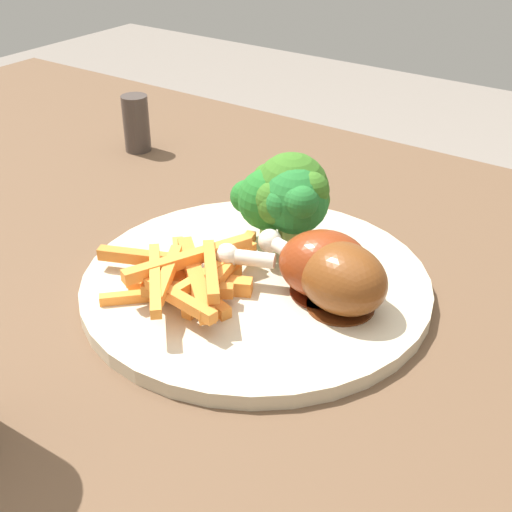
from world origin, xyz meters
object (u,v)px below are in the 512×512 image
(dining_table, at_px, (154,383))
(carrot_fries_pile, at_px, (187,277))
(broccoli_floret_back, at_px, (291,193))
(pepper_shaker, at_px, (136,123))
(broccoli_floret_front, at_px, (293,201))
(dinner_plate, at_px, (256,284))
(chicken_drumstick_far, at_px, (319,264))
(chicken_drumstick_near, at_px, (338,276))
(broccoli_floret_middle, at_px, (268,197))

(dining_table, distance_m, carrot_fries_pile, 0.12)
(broccoli_floret_back, distance_m, pepper_shaker, 0.29)
(dining_table, bearing_deg, carrot_fries_pile, -162.30)
(broccoli_floret_front, xyz_separation_m, pepper_shaker, (0.28, -0.11, -0.03))
(dinner_plate, bearing_deg, carrot_fries_pile, 57.14)
(dinner_plate, bearing_deg, dining_table, 41.62)
(dining_table, relative_size, broccoli_floret_front, 17.20)
(chicken_drumstick_far, bearing_deg, carrot_fries_pile, 35.64)
(chicken_drumstick_near, bearing_deg, broccoli_floret_front, -34.20)
(dinner_plate, bearing_deg, pepper_shaker, -29.98)
(dining_table, xyz_separation_m, chicken_drumstick_far, (-0.12, -0.07, 0.13))
(broccoli_floret_middle, height_order, chicken_drumstick_near, broccoli_floret_middle)
(broccoli_floret_middle, bearing_deg, pepper_shaker, -22.78)
(dining_table, height_order, pepper_shaker, pepper_shaker)
(dining_table, height_order, dinner_plate, dinner_plate)
(broccoli_floret_middle, relative_size, pepper_shaker, 1.03)
(broccoli_floret_middle, xyz_separation_m, chicken_drumstick_far, (-0.08, 0.04, -0.02))
(dinner_plate, xyz_separation_m, broccoli_floret_front, (0.00, -0.05, 0.05))
(carrot_fries_pile, bearing_deg, broccoli_floret_front, -106.94)
(broccoli_floret_front, height_order, carrot_fries_pile, broccoli_floret_front)
(broccoli_floret_middle, bearing_deg, dining_table, 70.85)
(carrot_fries_pile, xyz_separation_m, chicken_drumstick_near, (-0.10, -0.05, 0.01))
(broccoli_floret_front, relative_size, chicken_drumstick_near, 0.58)
(dinner_plate, height_order, broccoli_floret_middle, broccoli_floret_middle)
(dining_table, height_order, chicken_drumstick_near, chicken_drumstick_near)
(dinner_plate, bearing_deg, broccoli_floret_middle, -64.51)
(broccoli_floret_back, bearing_deg, broccoli_floret_front, 128.41)
(broccoli_floret_back, xyz_separation_m, pepper_shaker, (0.27, -0.10, -0.03))
(dinner_plate, distance_m, broccoli_floret_middle, 0.08)
(dining_table, bearing_deg, chicken_drumstick_far, -149.22)
(broccoli_floret_middle, bearing_deg, carrot_fries_pile, 87.68)
(dining_table, distance_m, chicken_drumstick_near, 0.20)
(broccoli_floret_middle, relative_size, chicken_drumstick_near, 0.53)
(dining_table, height_order, broccoli_floret_back, broccoli_floret_back)
(broccoli_floret_back, height_order, chicken_drumstick_near, broccoli_floret_back)
(carrot_fries_pile, height_order, chicken_drumstick_near, chicken_drumstick_near)
(broccoli_floret_back, bearing_deg, pepper_shaker, -20.17)
(broccoli_floret_middle, xyz_separation_m, carrot_fries_pile, (0.00, 0.10, -0.03))
(pepper_shaker, bearing_deg, broccoli_floret_front, 158.59)
(broccoli_floret_middle, relative_size, carrot_fries_pile, 0.47)
(broccoli_floret_back, distance_m, chicken_drumstick_near, 0.10)
(chicken_drumstick_far, bearing_deg, pepper_shaker, -24.62)
(broccoli_floret_front, bearing_deg, dining_table, 59.33)
(carrot_fries_pile, bearing_deg, pepper_shaker, -39.85)
(broccoli_floret_middle, bearing_deg, dinner_plate, 115.49)
(broccoli_floret_front, bearing_deg, pepper_shaker, -21.41)
(dining_table, xyz_separation_m, broccoli_floret_middle, (-0.04, -0.11, 0.14))
(broccoli_floret_back, relative_size, chicken_drumstick_far, 0.65)
(dining_table, relative_size, chicken_drumstick_near, 10.05)
(dinner_plate, xyz_separation_m, broccoli_floret_back, (0.01, -0.06, 0.05))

